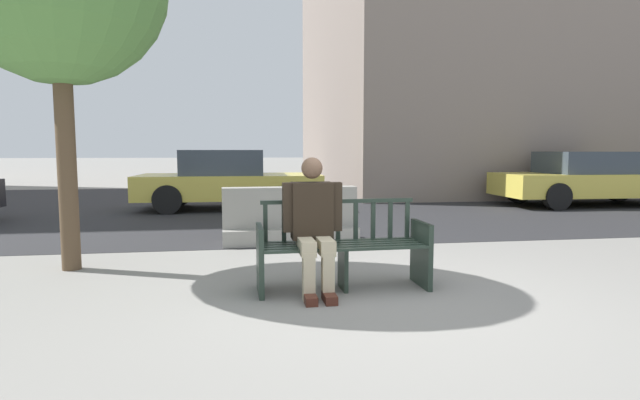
% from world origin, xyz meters
% --- Properties ---
extents(ground_plane, '(200.00, 200.00, 0.00)m').
position_xyz_m(ground_plane, '(0.00, 0.00, 0.00)').
color(ground_plane, gray).
extents(street_asphalt, '(120.00, 12.00, 0.01)m').
position_xyz_m(street_asphalt, '(0.00, 8.70, 0.00)').
color(street_asphalt, '#28282B').
rests_on(street_asphalt, ground).
extents(street_bench, '(1.70, 0.56, 0.88)m').
position_xyz_m(street_bench, '(-0.33, 0.52, 0.40)').
color(street_bench, '#28382D').
rests_on(street_bench, ground).
extents(seated_person, '(0.58, 0.73, 1.31)m').
position_xyz_m(seated_person, '(-0.63, 0.45, 0.69)').
color(seated_person, '#2D2319').
rests_on(seated_person, ground).
extents(jersey_barrier_centre, '(2.02, 0.74, 0.84)m').
position_xyz_m(jersey_barrier_centre, '(-0.61, 3.12, 0.34)').
color(jersey_barrier_centre, gray).
rests_on(jersey_barrier_centre, ground).
extents(car_taxi_near, '(4.72, 2.02, 1.36)m').
position_xyz_m(car_taxi_near, '(7.32, 7.07, 0.67)').
color(car_taxi_near, '#DBC64C').
rests_on(car_taxi_near, ground).
extents(car_sedan_far, '(4.30, 2.07, 1.40)m').
position_xyz_m(car_sedan_far, '(-1.65, 7.75, 0.68)').
color(car_sedan_far, '#DBC64C').
rests_on(car_sedan_far, ground).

